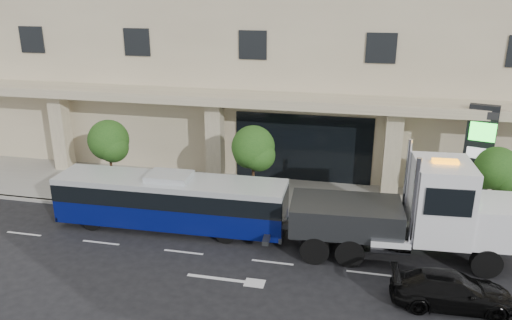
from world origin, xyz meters
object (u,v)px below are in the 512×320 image
(black_sedan, at_px, (452,290))
(signage_pylon, at_px, (477,158))
(city_bus, at_px, (171,201))
(tow_truck, at_px, (415,214))

(black_sedan, distance_m, signage_pylon, 9.30)
(black_sedan, height_order, signage_pylon, signage_pylon)
(city_bus, xyz_separation_m, signage_pylon, (14.45, 5.06, 1.53))
(signage_pylon, bearing_deg, city_bus, -145.65)
(city_bus, relative_size, tow_truck, 1.02)
(tow_truck, relative_size, black_sedan, 2.48)
(city_bus, relative_size, signage_pylon, 2.01)
(tow_truck, xyz_separation_m, black_sedan, (1.21, -3.32, -1.39))
(city_bus, height_order, black_sedan, city_bus)
(city_bus, height_order, tow_truck, tow_truck)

